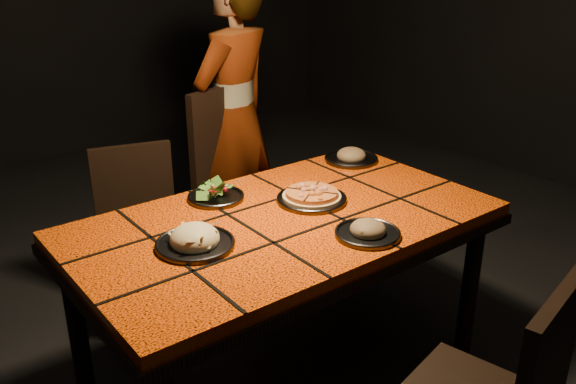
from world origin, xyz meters
TOP-DOWN VIEW (x-y plane):
  - room_shell at (0.00, 0.00)m, footprint 6.04×7.04m
  - dining_table at (0.00, 0.00)m, footprint 1.62×0.92m
  - chair_far_left at (-0.23, 0.83)m, footprint 0.47×0.47m
  - chair_far_right at (0.39, 0.91)m, footprint 0.57×0.57m
  - diner at (0.47, 1.06)m, footprint 0.69×0.57m
  - plate_pizza at (0.18, 0.05)m, footprint 0.33×0.33m
  - plate_pasta at (-0.39, -0.00)m, footprint 0.28×0.28m
  - plate_salad at (-0.12, 0.31)m, footprint 0.23×0.23m
  - plate_mushroom_a at (0.14, -0.31)m, footprint 0.24×0.24m
  - plate_mushroom_b at (0.64, 0.31)m, footprint 0.25×0.25m

SIDE VIEW (x-z plane):
  - chair_far_left at x=-0.23m, z-range 0.06..0.90m
  - chair_far_right at x=0.39m, z-range 0.07..1.09m
  - dining_table at x=0.00m, z-range 0.30..1.05m
  - plate_pizza at x=0.18m, z-range 0.75..0.79m
  - plate_mushroom_a at x=0.14m, z-range 0.73..0.81m
  - plate_mushroom_b at x=0.64m, z-range 0.73..0.81m
  - plate_pasta at x=-0.39m, z-range 0.73..0.82m
  - plate_salad at x=-0.12m, z-range 0.74..0.81m
  - diner at x=0.47m, z-range 0.00..1.63m
  - room_shell at x=0.00m, z-range -0.04..3.04m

